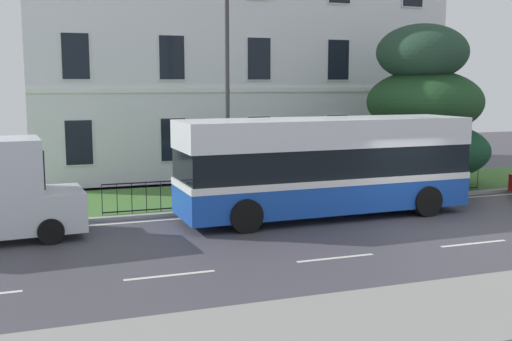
{
  "coord_description": "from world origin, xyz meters",
  "views": [
    {
      "loc": [
        -10.56,
        -14.57,
        4.14
      ],
      "look_at": [
        -3.71,
        4.69,
        1.23
      ],
      "focal_mm": 43.18,
      "sensor_mm": 36.0,
      "label": 1
    }
  ],
  "objects_px": {
    "georgian_townhouse": "(227,38)",
    "litter_bin": "(377,180)",
    "evergreen_tree": "(424,113)",
    "street_lamp_post": "(227,80)",
    "single_decker_bus": "(325,165)"
  },
  "relations": [
    {
      "from": "single_decker_bus",
      "to": "litter_bin",
      "type": "distance_m",
      "value": 3.98
    },
    {
      "from": "single_decker_bus",
      "to": "georgian_townhouse",
      "type": "bearing_deg",
      "value": 86.82
    },
    {
      "from": "evergreen_tree",
      "to": "litter_bin",
      "type": "height_order",
      "value": "evergreen_tree"
    },
    {
      "from": "street_lamp_post",
      "to": "evergreen_tree",
      "type": "bearing_deg",
      "value": 6.66
    },
    {
      "from": "single_decker_bus",
      "to": "litter_bin",
      "type": "height_order",
      "value": "single_decker_bus"
    },
    {
      "from": "evergreen_tree",
      "to": "litter_bin",
      "type": "xyz_separation_m",
      "value": [
        -2.8,
        -1.27,
        -2.34
      ]
    },
    {
      "from": "georgian_townhouse",
      "to": "single_decker_bus",
      "type": "height_order",
      "value": "georgian_townhouse"
    },
    {
      "from": "evergreen_tree",
      "to": "litter_bin",
      "type": "bearing_deg",
      "value": -155.65
    },
    {
      "from": "georgian_townhouse",
      "to": "litter_bin",
      "type": "distance_m",
      "value": 11.33
    },
    {
      "from": "single_decker_bus",
      "to": "street_lamp_post",
      "type": "bearing_deg",
      "value": 132.4
    },
    {
      "from": "georgian_townhouse",
      "to": "street_lamp_post",
      "type": "distance_m",
      "value": 9.77
    },
    {
      "from": "evergreen_tree",
      "to": "street_lamp_post",
      "type": "height_order",
      "value": "street_lamp_post"
    },
    {
      "from": "single_decker_bus",
      "to": "street_lamp_post",
      "type": "relative_size",
      "value": 1.28
    },
    {
      "from": "evergreen_tree",
      "to": "street_lamp_post",
      "type": "distance_m",
      "value": 8.51
    },
    {
      "from": "single_decker_bus",
      "to": "street_lamp_post",
      "type": "distance_m",
      "value": 4.33
    }
  ]
}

